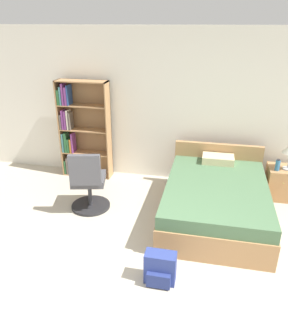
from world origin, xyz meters
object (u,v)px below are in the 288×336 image
office_chair (88,184)px  nightstand (280,182)px  bookshelf (79,130)px  bed (216,199)px  water_bottle (278,165)px  backpack_blue (160,269)px

office_chair → nightstand: (2.88, 1.05, -0.18)m
nightstand → office_chair: bearing=-160.1°
bookshelf → nightstand: (3.49, -0.15, -0.60)m
bed → office_chair: size_ratio=2.11×
water_bottle → bed: bearing=-142.4°
office_chair → nightstand: office_chair is taller
nightstand → water_bottle: 0.38m
bed → water_bottle: size_ratio=11.15×
office_chair → water_bottle: (2.78, 0.93, 0.17)m
bookshelf → backpack_blue: size_ratio=4.72×
bookshelf → bed: bookshelf is taller
bookshelf → bed: (2.47, -0.96, -0.58)m
nightstand → backpack_blue: bearing=-124.3°
office_chair → bookshelf: bearing=116.8°
bed → water_bottle: bearing=37.6°
nightstand → backpack_blue: (-1.58, -2.32, -0.08)m
office_chair → nightstand: 3.07m
bed → backpack_blue: 1.61m
office_chair → nightstand: bearing=19.9°
office_chair → nightstand: size_ratio=1.91×
bed → nightstand: size_ratio=4.04×
backpack_blue → bed: bearing=69.4°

